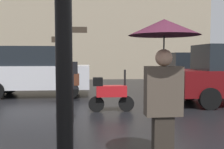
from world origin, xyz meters
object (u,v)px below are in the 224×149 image
object	(u,v)px
pedestrian_with_bag	(68,83)
street_signpost	(69,56)
parked_scooter	(110,93)
parked_car_distant	(36,71)
pedestrian_with_umbrella	(164,58)
parked_car_right	(200,72)

from	to	relation	value
pedestrian_with_bag	street_signpost	bearing A→B (deg)	-137.02
parked_scooter	street_signpost	size ratio (longest dim) A/B	0.50
parked_car_distant	street_signpost	distance (m)	3.21
parked_scooter	street_signpost	xyz separation A→B (m)	(-1.21, 0.59, 1.08)
pedestrian_with_umbrella	parked_scooter	size ratio (longest dim) A/B	1.57
pedestrian_with_umbrella	pedestrian_with_bag	size ratio (longest dim) A/B	1.23
parked_car_right	parked_car_distant	world-z (taller)	parked_car_distant
parked_scooter	parked_car_right	distance (m)	6.09
pedestrian_with_umbrella	parked_car_right	bearing A→B (deg)	65.48
parked_car_right	parked_car_distant	size ratio (longest dim) A/B	1.08
parked_car_right	street_signpost	xyz separation A→B (m)	(-5.70, -3.50, 0.72)
pedestrian_with_umbrella	street_signpost	distance (m)	4.99
parked_scooter	parked_car_distant	xyz separation A→B (m)	(-2.77, 3.33, 0.47)
pedestrian_with_umbrella	parked_scooter	bearing A→B (deg)	97.23
pedestrian_with_umbrella	pedestrian_with_bag	distance (m)	3.44
pedestrian_with_bag	parked_scooter	distance (m)	1.64
pedestrian_with_bag	parked_car_distant	world-z (taller)	parked_car_distant
parked_scooter	pedestrian_with_umbrella	bearing A→B (deg)	-71.79
pedestrian_with_umbrella	parked_car_distant	xyz separation A→B (m)	(-3.14, 7.48, -0.57)
parked_car_right	pedestrian_with_umbrella	bearing A→B (deg)	61.72
pedestrian_with_umbrella	parked_scooter	xyz separation A→B (m)	(-0.37, 4.15, -1.04)
pedestrian_with_umbrella	pedestrian_with_bag	bearing A→B (deg)	118.26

